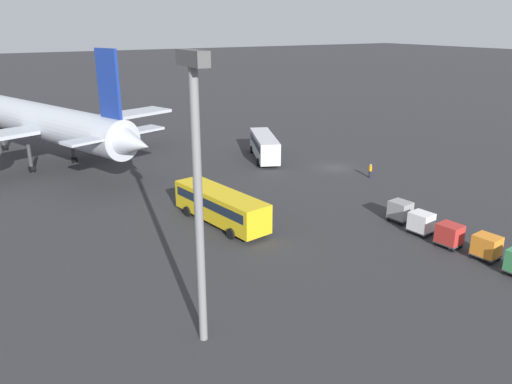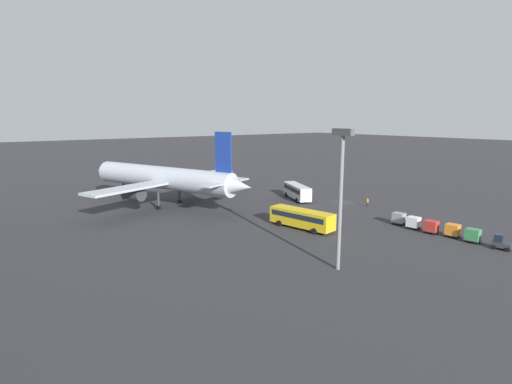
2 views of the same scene
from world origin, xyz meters
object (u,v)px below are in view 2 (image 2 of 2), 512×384
(shuttle_bus_far, at_px, (302,217))
(cargo_cart_red, at_px, (431,226))
(worker_person, at_px, (368,202))
(cargo_cart_green, at_px, (473,235))
(airplane, at_px, (164,178))
(cargo_cart_orange, at_px, (453,230))
(baggage_tug, at_px, (501,243))
(cargo_cart_white, at_px, (413,222))
(shuttle_bus_near, at_px, (297,191))
(cargo_cart_grey, at_px, (399,218))

(shuttle_bus_far, xyz_separation_m, cargo_cart_red, (-14.58, -14.36, -0.69))
(shuttle_bus_far, bearing_deg, cargo_cart_red, -145.11)
(worker_person, bearing_deg, cargo_cart_green, 162.78)
(airplane, xyz_separation_m, shuttle_bus_far, (-29.42, -10.95, -3.99))
(shuttle_bus_far, bearing_deg, cargo_cart_orange, -149.39)
(baggage_tug, bearing_deg, cargo_cart_white, -9.33)
(shuttle_bus_near, distance_m, cargo_cart_green, 39.02)
(shuttle_bus_near, height_order, shuttle_bus_far, shuttle_bus_near)
(airplane, bearing_deg, cargo_cart_white, -167.93)
(shuttle_bus_near, bearing_deg, cargo_cart_grey, -159.39)
(baggage_tug, height_order, cargo_cart_grey, baggage_tug)
(shuttle_bus_near, bearing_deg, cargo_cart_red, -160.04)
(shuttle_bus_near, relative_size, cargo_cart_red, 5.17)
(shuttle_bus_far, bearing_deg, baggage_tug, -158.54)
(shuttle_bus_far, distance_m, cargo_cart_grey, 17.13)
(cargo_cart_white, bearing_deg, shuttle_bus_far, 51.37)
(cargo_cart_grey, bearing_deg, cargo_cart_green, 179.23)
(airplane, xyz_separation_m, cargo_cart_red, (-44.00, -25.31, -4.68))
(worker_person, distance_m, cargo_cart_green, 25.87)
(cargo_cart_green, xyz_separation_m, cargo_cart_orange, (3.10, -0.22, 0.00))
(cargo_cart_grey, bearing_deg, worker_person, -31.35)
(baggage_tug, bearing_deg, cargo_cart_red, -8.67)
(cargo_cart_orange, distance_m, cargo_cart_grey, 9.31)
(cargo_cart_grey, bearing_deg, cargo_cart_orange, -179.69)
(worker_person, distance_m, cargo_cart_white, 17.38)
(shuttle_bus_near, height_order, cargo_cart_orange, shuttle_bus_near)
(cargo_cart_red, bearing_deg, worker_person, -23.55)
(shuttle_bus_near, distance_m, cargo_cart_orange, 35.91)
(airplane, height_order, cargo_cart_orange, airplane)
(cargo_cart_red, distance_m, cargo_cart_grey, 6.23)
(shuttle_bus_near, height_order, cargo_cart_white, shuttle_bus_near)
(cargo_cart_green, xyz_separation_m, cargo_cart_red, (6.21, 0.41, 0.00))
(airplane, height_order, cargo_cart_red, airplane)
(shuttle_bus_far, relative_size, worker_person, 6.80)
(airplane, xyz_separation_m, worker_person, (-25.49, -33.38, -5.00))
(baggage_tug, bearing_deg, cargo_cart_orange, -12.63)
(baggage_tug, xyz_separation_m, cargo_cart_green, (3.78, 0.07, 0.25))
(shuttle_bus_far, relative_size, cargo_cart_red, 5.37)
(worker_person, bearing_deg, airplane, 52.63)
(shuttle_bus_near, bearing_deg, worker_person, -132.67)
(cargo_cart_white, relative_size, cargo_cart_grey, 1.00)
(cargo_cart_white, height_order, cargo_cart_grey, same)
(worker_person, xyz_separation_m, cargo_cart_orange, (-21.61, 7.44, 0.32))
(shuttle_bus_far, relative_size, cargo_cart_green, 5.37)
(cargo_cart_orange, bearing_deg, airplane, 28.84)
(cargo_cart_white, bearing_deg, airplane, 31.76)
(baggage_tug, height_order, worker_person, baggage_tug)
(baggage_tug, height_order, cargo_cart_white, baggage_tug)
(cargo_cart_white, bearing_deg, cargo_cart_green, -177.50)
(baggage_tug, distance_m, cargo_cart_red, 10.00)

